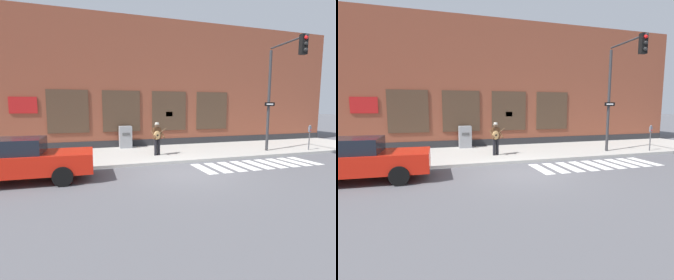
% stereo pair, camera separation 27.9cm
% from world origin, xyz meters
% --- Properties ---
extents(ground_plane, '(160.00, 160.00, 0.00)m').
position_xyz_m(ground_plane, '(0.00, 0.00, 0.00)').
color(ground_plane, '#56565B').
extents(sidewalk, '(28.00, 5.05, 0.14)m').
position_xyz_m(sidewalk, '(0.00, 4.28, 0.07)').
color(sidewalk, '#ADAAA3').
rests_on(sidewalk, ground).
extents(building_backdrop, '(28.00, 4.06, 8.01)m').
position_xyz_m(building_backdrop, '(-0.00, 8.80, 4.00)').
color(building_backdrop, brown).
rests_on(building_backdrop, ground).
extents(crosswalk, '(5.78, 1.90, 0.01)m').
position_xyz_m(crosswalk, '(3.63, 0.45, 0.01)').
color(crosswalk, silver).
rests_on(crosswalk, ground).
extents(red_car, '(4.66, 2.10, 1.53)m').
position_xyz_m(red_car, '(-5.84, 0.62, 0.77)').
color(red_car, red).
rests_on(red_car, ground).
extents(busker, '(0.75, 0.60, 1.68)m').
position_xyz_m(busker, '(-0.24, 3.39, 1.09)').
color(busker, black).
rests_on(busker, sidewalk).
extents(traffic_light, '(0.74, 2.86, 5.67)m').
position_xyz_m(traffic_light, '(5.93, 1.89, 4.01)').
color(traffic_light, '#2D2D30').
rests_on(traffic_light, sidewalk).
extents(parking_meter, '(0.13, 0.11, 1.44)m').
position_xyz_m(parking_meter, '(8.45, 2.28, 1.08)').
color(parking_meter, '#47474C').
rests_on(parking_meter, sidewalk).
extents(utility_box, '(0.73, 0.53, 1.31)m').
position_xyz_m(utility_box, '(-1.38, 6.36, 0.79)').
color(utility_box, gray).
rests_on(utility_box, sidewalk).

